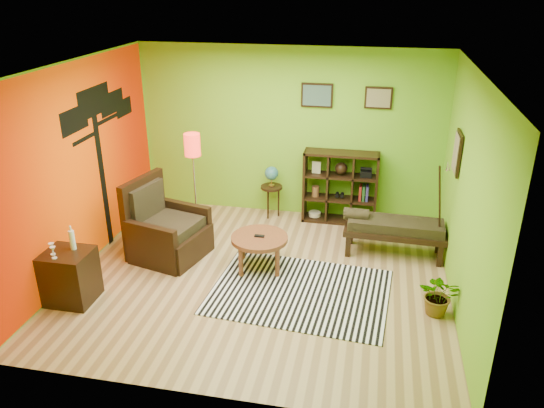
% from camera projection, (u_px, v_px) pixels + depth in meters
% --- Properties ---
extents(ground, '(5.00, 5.00, 0.00)m').
position_uv_depth(ground, '(259.00, 278.00, 7.21)').
color(ground, tan).
rests_on(ground, ground).
extents(room_shell, '(5.04, 4.54, 2.82)m').
position_uv_depth(room_shell, '(251.00, 150.00, 6.52)').
color(room_shell, '#73BB21').
rests_on(room_shell, ground).
extents(zebra_rug, '(2.38, 1.84, 0.01)m').
position_uv_depth(zebra_rug, '(300.00, 291.00, 6.89)').
color(zebra_rug, white).
rests_on(zebra_rug, ground).
extents(coffee_table, '(0.79, 0.79, 0.50)m').
position_uv_depth(coffee_table, '(259.00, 241.00, 7.30)').
color(coffee_table, brown).
rests_on(coffee_table, ground).
extents(armchair, '(1.15, 1.14, 1.15)m').
position_uv_depth(armchair, '(165.00, 233.00, 7.68)').
color(armchair, black).
rests_on(armchair, ground).
extents(side_cabinet, '(0.57, 0.52, 0.99)m').
position_uv_depth(side_cabinet, '(70.00, 276.00, 6.59)').
color(side_cabinet, black).
rests_on(side_cabinet, ground).
extents(floor_lamp, '(0.25, 0.25, 1.65)m').
position_uv_depth(floor_lamp, '(193.00, 154.00, 7.87)').
color(floor_lamp, silver).
rests_on(floor_lamp, ground).
extents(globe_table, '(0.36, 0.36, 0.89)m').
position_uv_depth(globe_table, '(272.00, 179.00, 8.78)').
color(globe_table, black).
rests_on(globe_table, ground).
extents(cube_shelf, '(1.20, 0.35, 1.20)m').
position_uv_depth(cube_shelf, '(341.00, 188.00, 8.63)').
color(cube_shelf, black).
rests_on(cube_shelf, ground).
extents(bench, '(1.49, 0.57, 0.67)m').
position_uv_depth(bench, '(392.00, 227.00, 7.66)').
color(bench, black).
rests_on(bench, ground).
extents(potted_plant, '(0.55, 0.59, 0.42)m').
position_uv_depth(potted_plant, '(439.00, 299.00, 6.37)').
color(potted_plant, '#26661E').
rests_on(potted_plant, ground).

